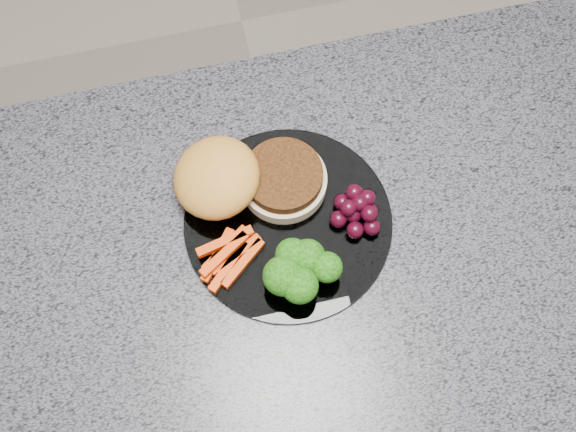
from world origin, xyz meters
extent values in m
plane|color=#AAA08F|center=(0.00, 0.00, 0.00)|extent=(4.00, 4.00, 0.00)
cube|color=#50321B|center=(0.00, 0.00, 0.43)|extent=(1.20, 0.60, 0.86)
cube|color=#53525D|center=(0.00, 0.00, 0.88)|extent=(1.20, 0.60, 0.04)
cylinder|color=white|center=(-0.09, 0.05, 0.90)|extent=(0.26, 0.26, 0.01)
cylinder|color=#C5AF8B|center=(-0.08, 0.10, 0.92)|extent=(0.12, 0.12, 0.02)
cylinder|color=#49290E|center=(-0.08, 0.10, 0.93)|extent=(0.10, 0.10, 0.02)
ellipsoid|color=#AD722B|center=(-0.17, 0.11, 0.94)|extent=(0.12, 0.12, 0.06)
cube|color=#D03603|center=(-0.17, 0.03, 0.91)|extent=(0.07, 0.05, 0.01)
cube|color=#D03603|center=(-0.16, 0.02, 0.91)|extent=(0.07, 0.04, 0.01)
cube|color=#D03603|center=(-0.17, 0.01, 0.91)|extent=(0.06, 0.06, 0.01)
cube|color=#D03603|center=(-0.17, 0.04, 0.92)|extent=(0.07, 0.03, 0.01)
cube|color=#D03603|center=(-0.18, 0.02, 0.92)|extent=(0.07, 0.05, 0.01)
cube|color=#D03603|center=(-0.16, 0.01, 0.91)|extent=(0.06, 0.05, 0.01)
cube|color=#D03603|center=(-0.18, 0.03, 0.91)|extent=(0.05, 0.06, 0.01)
cylinder|color=#57822F|center=(-0.11, -0.03, 0.92)|extent=(0.02, 0.02, 0.02)
ellipsoid|color=#133707|center=(-0.11, -0.03, 0.94)|extent=(0.05, 0.05, 0.04)
cylinder|color=#57822F|center=(-0.08, -0.01, 0.92)|extent=(0.01, 0.01, 0.02)
ellipsoid|color=#133707|center=(-0.08, -0.01, 0.94)|extent=(0.04, 0.04, 0.04)
cylinder|color=#57822F|center=(-0.10, -0.04, 0.92)|extent=(0.02, 0.02, 0.02)
ellipsoid|color=#133707|center=(-0.10, -0.04, 0.94)|extent=(0.04, 0.04, 0.04)
cylinder|color=#57822F|center=(-0.06, -0.03, 0.92)|extent=(0.01, 0.01, 0.02)
ellipsoid|color=#133707|center=(-0.06, -0.03, 0.94)|extent=(0.04, 0.04, 0.03)
cylinder|color=#57822F|center=(-0.10, 0.00, 0.92)|extent=(0.01, 0.01, 0.02)
ellipsoid|color=#133707|center=(-0.10, 0.00, 0.94)|extent=(0.04, 0.04, 0.04)
sphere|color=black|center=(-0.01, 0.04, 0.92)|extent=(0.02, 0.02, 0.02)
sphere|color=black|center=(0.01, 0.04, 0.92)|extent=(0.02, 0.02, 0.02)
sphere|color=black|center=(0.01, 0.06, 0.92)|extent=(0.02, 0.02, 0.02)
sphere|color=black|center=(-0.02, 0.06, 0.92)|extent=(0.02, 0.02, 0.02)
sphere|color=black|center=(-0.03, 0.04, 0.92)|extent=(0.02, 0.02, 0.02)
sphere|color=black|center=(-0.01, 0.02, 0.92)|extent=(0.02, 0.02, 0.02)
sphere|color=black|center=(0.01, 0.02, 0.92)|extent=(0.02, 0.02, 0.02)
sphere|color=black|center=(0.00, 0.05, 0.93)|extent=(0.02, 0.02, 0.02)
sphere|color=black|center=(-0.02, 0.04, 0.93)|extent=(0.02, 0.02, 0.02)
sphere|color=black|center=(0.01, 0.03, 0.93)|extent=(0.02, 0.02, 0.02)
sphere|color=black|center=(0.00, 0.06, 0.93)|extent=(0.02, 0.02, 0.02)
sphere|color=black|center=(0.01, 0.05, 0.93)|extent=(0.02, 0.02, 0.02)
camera|label=1|loc=(-0.17, -0.30, 1.83)|focal=50.00mm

